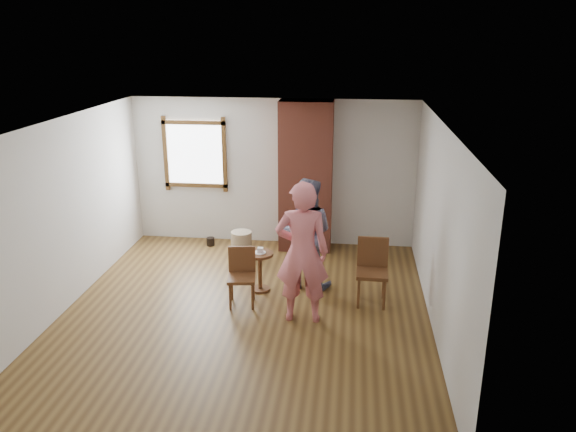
# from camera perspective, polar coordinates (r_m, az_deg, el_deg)

# --- Properties ---
(ground) EXTENTS (5.50, 5.50, 0.00)m
(ground) POSITION_cam_1_polar(r_m,az_deg,el_deg) (7.89, -4.28, -9.67)
(ground) COLOR brown
(ground) RESTS_ON ground
(room_shell) EXTENTS (5.04, 5.52, 2.62)m
(room_shell) POSITION_cam_1_polar(r_m,az_deg,el_deg) (7.80, -4.17, 4.29)
(room_shell) COLOR silver
(room_shell) RESTS_ON ground
(brick_chimney) EXTENTS (0.90, 0.50, 2.60)m
(brick_chimney) POSITION_cam_1_polar(r_m,az_deg,el_deg) (9.66, 1.82, 3.99)
(brick_chimney) COLOR #AA4F3C
(brick_chimney) RESTS_ON ground
(stoneware_crock) EXTENTS (0.39, 0.39, 0.45)m
(stoneware_crock) POSITION_cam_1_polar(r_m,az_deg,el_deg) (9.60, -4.75, -2.89)
(stoneware_crock) COLOR tan
(stoneware_crock) RESTS_ON ground
(dark_pot) EXTENTS (0.16, 0.16, 0.15)m
(dark_pot) POSITION_cam_1_polar(r_m,az_deg,el_deg) (10.22, -7.87, -2.59)
(dark_pot) COLOR black
(dark_pot) RESTS_ON ground
(dining_chair_left) EXTENTS (0.43, 0.43, 0.82)m
(dining_chair_left) POSITION_cam_1_polar(r_m,az_deg,el_deg) (7.95, -4.72, -5.77)
(dining_chair_left) COLOR brown
(dining_chair_left) RESTS_ON ground
(dining_chair_right) EXTENTS (0.44, 0.44, 0.93)m
(dining_chair_right) POSITION_cam_1_polar(r_m,az_deg,el_deg) (8.02, 8.56, -5.17)
(dining_chair_right) COLOR brown
(dining_chair_right) RESTS_ON ground
(side_table) EXTENTS (0.40, 0.40, 0.60)m
(side_table) POSITION_cam_1_polar(r_m,az_deg,el_deg) (8.32, -2.87, -5.00)
(side_table) COLOR brown
(side_table) RESTS_ON ground
(cake_plate) EXTENTS (0.18, 0.18, 0.01)m
(cake_plate) POSITION_cam_1_polar(r_m,az_deg,el_deg) (8.24, -2.89, -3.72)
(cake_plate) COLOR white
(cake_plate) RESTS_ON side_table
(cake_slice) EXTENTS (0.08, 0.07, 0.06)m
(cake_slice) POSITION_cam_1_polar(r_m,az_deg,el_deg) (8.23, -2.83, -3.50)
(cake_slice) COLOR silver
(cake_slice) RESTS_ON cake_plate
(man) EXTENTS (0.92, 0.78, 1.67)m
(man) POSITION_cam_1_polar(r_m,az_deg,el_deg) (8.33, 1.85, -1.73)
(man) COLOR #141639
(man) RESTS_ON ground
(person_pink) EXTENTS (0.73, 0.50, 1.92)m
(person_pink) POSITION_cam_1_polar(r_m,az_deg,el_deg) (7.28, 1.44, -3.74)
(person_pink) COLOR #DB6D75
(person_pink) RESTS_ON ground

